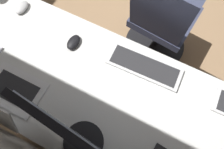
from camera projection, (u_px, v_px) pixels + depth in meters
The scene contains 8 objects.
desk at pixel (108, 100), 1.17m from camera, with size 2.27×0.74×0.73m.
drawer_pedestal at pixel (90, 105), 1.48m from camera, with size 0.40×0.51×0.69m.
monitor_primary at pixel (76, 138), 0.81m from camera, with size 0.55×0.20×0.40m.
laptop_center at pixel (5, 97), 1.06m from camera, with size 0.31×0.29×0.21m.
keyboard_main at pixel (144, 66), 1.16m from camera, with size 0.43×0.16×0.02m.
mouse_main at pixel (22, 7), 1.29m from camera, with size 0.06×0.10×0.03m, color silver.
mouse_spare at pixel (73, 42), 1.21m from camera, with size 0.06×0.10×0.03m, color black.
office_chair at pixel (160, 24), 1.59m from camera, with size 0.56×0.57×0.97m.
Camera 1 is at (-0.28, 2.01, 1.81)m, focal length 33.46 mm.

